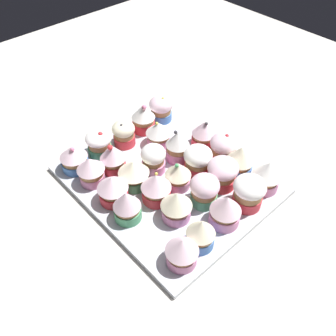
# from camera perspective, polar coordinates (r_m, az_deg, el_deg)

# --- Properties ---
(ground_plane) EXTENTS (1.80, 1.80, 0.03)m
(ground_plane) POSITION_cam_1_polar(r_m,az_deg,el_deg) (0.84, 0.00, -2.76)
(ground_plane) COLOR beige
(baking_tray) EXTENTS (0.43, 0.36, 0.01)m
(baking_tray) POSITION_cam_1_polar(r_m,az_deg,el_deg) (0.82, 0.00, -1.78)
(baking_tray) COLOR silver
(baking_tray) RESTS_ON ground_plane
(cupcake_0) EXTENTS (0.06, 0.06, 0.07)m
(cupcake_0) POSITION_cam_1_polar(r_m,az_deg,el_deg) (0.84, -14.44, 1.56)
(cupcake_0) COLOR #477AC6
(cupcake_0) RESTS_ON baking_tray
(cupcake_1) EXTENTS (0.06, 0.06, 0.07)m
(cupcake_1) POSITION_cam_1_polar(r_m,az_deg,el_deg) (0.80, -11.91, -0.28)
(cupcake_1) COLOR pink
(cupcake_1) RESTS_ON baking_tray
(cupcake_2) EXTENTS (0.06, 0.06, 0.07)m
(cupcake_2) POSITION_cam_1_polar(r_m,az_deg,el_deg) (0.76, -8.58, -3.16)
(cupcake_2) COLOR #D1333D
(cupcake_2) RESTS_ON baking_tray
(cupcake_3) EXTENTS (0.06, 0.06, 0.07)m
(cupcake_3) POSITION_cam_1_polar(r_m,az_deg,el_deg) (0.72, -6.41, -5.78)
(cupcake_3) COLOR #4C9E6B
(cupcake_3) RESTS_ON baking_tray
(cupcake_4) EXTENTS (0.06, 0.06, 0.07)m
(cupcake_4) POSITION_cam_1_polar(r_m,az_deg,el_deg) (0.66, 2.18, -12.73)
(cupcake_4) COLOR pink
(cupcake_4) RESTS_ON baking_tray
(cupcake_5) EXTENTS (0.06, 0.06, 0.07)m
(cupcake_5) POSITION_cam_1_polar(r_m,az_deg,el_deg) (0.87, -10.66, 3.86)
(cupcake_5) COLOR #4C9E6B
(cupcake_5) RESTS_ON baking_tray
(cupcake_6) EXTENTS (0.06, 0.06, 0.08)m
(cupcake_6) POSITION_cam_1_polar(r_m,az_deg,el_deg) (0.82, -8.59, 1.65)
(cupcake_6) COLOR #D1333D
(cupcake_6) RESTS_ON baking_tray
(cupcake_7) EXTENTS (0.07, 0.07, 0.07)m
(cupcake_7) POSITION_cam_1_polar(r_m,az_deg,el_deg) (0.78, -5.36, -0.75)
(cupcake_7) COLOR #4C9E6B
(cupcake_7) RESTS_ON baking_tray
(cupcake_8) EXTENTS (0.06, 0.06, 0.07)m
(cupcake_8) POSITION_cam_1_polar(r_m,az_deg,el_deg) (0.75, -1.86, -3.00)
(cupcake_8) COLOR #D1333D
(cupcake_8) RESTS_ON baking_tray
(cupcake_9) EXTENTS (0.06, 0.06, 0.07)m
(cupcake_9) POSITION_cam_1_polar(r_m,az_deg,el_deg) (0.72, 1.32, -5.77)
(cupcake_9) COLOR pink
(cupcake_9) RESTS_ON baking_tray
(cupcake_10) EXTENTS (0.05, 0.05, 0.07)m
(cupcake_10) POSITION_cam_1_polar(r_m,az_deg,el_deg) (0.68, 5.11, -10.05)
(cupcake_10) COLOR #477AC6
(cupcake_10) RESTS_ON baking_tray
(cupcake_11) EXTENTS (0.05, 0.05, 0.07)m
(cupcake_11) POSITION_cam_1_polar(r_m,az_deg,el_deg) (0.89, -6.93, 5.36)
(cupcake_11) COLOR #D1333D
(cupcake_11) RESTS_ON baking_tray
(cupcake_12) EXTENTS (0.06, 0.06, 0.07)m
(cupcake_12) POSITION_cam_1_polar(r_m,az_deg,el_deg) (0.81, -2.28, 1.51)
(cupcake_12) COLOR pink
(cupcake_12) RESTS_ON baking_tray
(cupcake_13) EXTENTS (0.06, 0.06, 0.07)m
(cupcake_13) POSITION_cam_1_polar(r_m,az_deg,el_deg) (0.77, 1.33, -1.16)
(cupcake_13) COLOR pink
(cupcake_13) RESTS_ON baking_tray
(cupcake_14) EXTENTS (0.06, 0.06, 0.07)m
(cupcake_14) POSITION_cam_1_polar(r_m,az_deg,el_deg) (0.75, 5.69, -3.40)
(cupcake_14) COLOR #4C9E6B
(cupcake_14) RESTS_ON baking_tray
(cupcake_15) EXTENTS (0.06, 0.06, 0.07)m
(cupcake_15) POSITION_cam_1_polar(r_m,az_deg,el_deg) (0.72, 8.72, -6.61)
(cupcake_15) COLOR pink
(cupcake_15) RESTS_ON baking_tray
(cupcake_16) EXTENTS (0.06, 0.06, 0.08)m
(cupcake_16) POSITION_cam_1_polar(r_m,az_deg,el_deg) (0.92, -3.86, 7.84)
(cupcake_16) COLOR #D1333D
(cupcake_16) RESTS_ON baking_tray
(cupcake_17) EXTENTS (0.06, 0.06, 0.07)m
(cupcake_17) POSITION_cam_1_polar(r_m,az_deg,el_deg) (0.88, -1.47, 5.45)
(cupcake_17) COLOR pink
(cupcake_17) RESTS_ON baking_tray
(cupcake_18) EXTENTS (0.05, 0.05, 0.08)m
(cupcake_18) POSITION_cam_1_polar(r_m,az_deg,el_deg) (0.84, 1.50, 3.49)
(cupcake_18) COLOR pink
(cupcake_18) RESTS_ON baking_tray
(cupcake_19) EXTENTS (0.06, 0.06, 0.07)m
(cupcake_19) POSITION_cam_1_polar(r_m,az_deg,el_deg) (0.81, 4.66, 1.34)
(cupcake_19) COLOR #D1333D
(cupcake_19) RESTS_ON baking_tray
(cupcake_20) EXTENTS (0.07, 0.07, 0.07)m
(cupcake_20) POSITION_cam_1_polar(r_m,az_deg,el_deg) (0.78, 8.48, -0.71)
(cupcake_20) COLOR #D1333D
(cupcake_20) RESTS_ON baking_tray
(cupcake_21) EXTENTS (0.07, 0.07, 0.07)m
(cupcake_21) POSITION_cam_1_polar(r_m,az_deg,el_deg) (0.75, 12.45, -3.63)
(cupcake_21) COLOR #D1333D
(cupcake_21) RESTS_ON baking_tray
(cupcake_22) EXTENTS (0.06, 0.06, 0.07)m
(cupcake_22) POSITION_cam_1_polar(r_m,az_deg,el_deg) (0.96, -1.09, 9.28)
(cupcake_22) COLOR #477AC6
(cupcake_22) RESTS_ON baking_tray
(cupcake_23) EXTENTS (0.06, 0.06, 0.07)m
(cupcake_23) POSITION_cam_1_polar(r_m,az_deg,el_deg) (0.88, 5.55, 5.37)
(cupcake_23) COLOR #D1333D
(cupcake_23) RESTS_ON baking_tray
(cupcake_24) EXTENTS (0.06, 0.06, 0.07)m
(cupcake_24) POSITION_cam_1_polar(r_m,az_deg,el_deg) (0.85, 8.57, 3.22)
(cupcake_24) COLOR #D1333D
(cupcake_24) RESTS_ON baking_tray
(cupcake_25) EXTENTS (0.06, 0.06, 0.08)m
(cupcake_25) POSITION_cam_1_polar(r_m,az_deg,el_deg) (0.82, 11.09, 1.19)
(cupcake_25) COLOR #477AC6
(cupcake_25) RESTS_ON baking_tray
(cupcake_26) EXTENTS (0.06, 0.06, 0.07)m
(cupcake_26) POSITION_cam_1_polar(r_m,az_deg,el_deg) (0.80, 15.08, -1.09)
(cupcake_26) COLOR pink
(cupcake_26) RESTS_ON baking_tray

